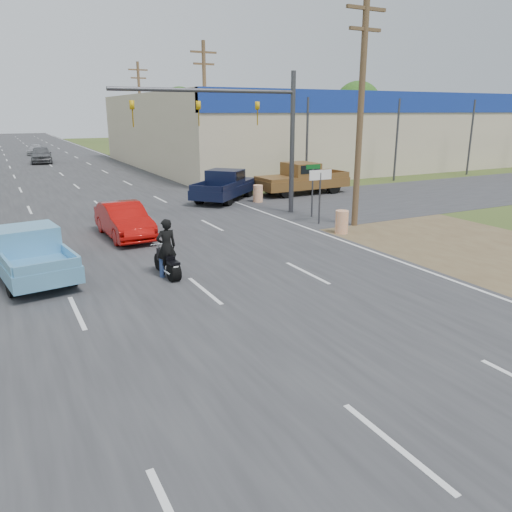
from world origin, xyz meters
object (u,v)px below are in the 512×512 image
brown_pickup (300,178)px  motorcycle (168,264)px  distant_car_grey (41,155)px  rider (167,250)px  red_convertible (124,221)px  blue_pickup (28,252)px  navy_pickup (226,185)px  distant_car_silver (35,150)px

brown_pickup → motorcycle: bearing=132.0°
motorcycle → distant_car_grey: distant_car_grey is taller
motorcycle → rider: 0.47m
red_convertible → brown_pickup: (12.69, 6.32, 0.28)m
blue_pickup → distant_car_grey: size_ratio=1.05×
blue_pickup → brown_pickup: 19.45m
blue_pickup → brown_pickup: size_ratio=0.86×
motorcycle → blue_pickup: (-3.89, 2.06, 0.41)m
distant_car_grey → motorcycle: bearing=-85.5°
motorcycle → blue_pickup: 4.42m
red_convertible → distant_car_grey: size_ratio=0.89×
rider → brown_pickup: size_ratio=0.30×
red_convertible → brown_pickup: size_ratio=0.72×
brown_pickup → distant_car_grey: size_ratio=1.22×
rider → navy_pickup: size_ratio=0.33×
rider → blue_pickup: 4.38m
motorcycle → brown_pickup: brown_pickup is taller
red_convertible → motorcycle: 5.86m
blue_pickup → distant_car_silver: 50.43m
brown_pickup → distant_car_silver: 42.02m
distant_car_grey → red_convertible: bearing=-85.5°
blue_pickup → brown_pickup: (16.62, 10.10, 0.16)m
rider → brown_pickup: brown_pickup is taller
rider → distant_car_grey: size_ratio=0.36×
distant_car_silver → red_convertible: bearing=-80.6°
blue_pickup → brown_pickup: bearing=23.5°
motorcycle → navy_pickup: bearing=54.6°
blue_pickup → brown_pickup: brown_pickup is taller
red_convertible → distant_car_silver: 46.47m
brown_pickup → blue_pickup: bearing=119.6°
rider → brown_pickup: bearing=-140.1°
brown_pickup → distant_car_silver: bearing=15.5°
navy_pickup → brown_pickup: brown_pickup is taller
brown_pickup → rider: bearing=132.0°
red_convertible → distant_car_silver: bearing=87.5°
navy_pickup → blue_pickup: bearing=-91.0°
rider → blue_pickup: (-3.89, 2.03, -0.06)m
red_convertible → rider: (-0.04, -5.81, 0.18)m
red_convertible → navy_pickup: navy_pickup is taller
navy_pickup → distant_car_grey: bearing=151.9°
navy_pickup → red_convertible: bearing=-92.2°
motorcycle → distant_car_silver: size_ratio=0.45×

